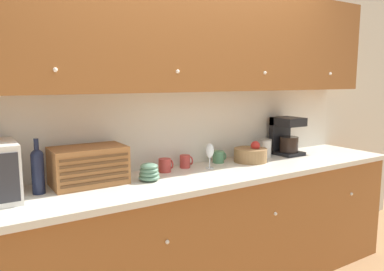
# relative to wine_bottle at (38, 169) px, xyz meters

# --- Properties ---
(wall_back) EXTENTS (5.95, 0.06, 2.60)m
(wall_back) POSITION_rel_wine_bottle_xyz_m (1.07, 0.26, 0.21)
(wall_back) COLOR beige
(wall_back) RESTS_ON ground_plane
(counter_unit) EXTENTS (3.57, 0.67, 0.94)m
(counter_unit) POSITION_rel_wine_bottle_xyz_m (1.07, -0.09, -0.62)
(counter_unit) COLOR #935628
(counter_unit) RESTS_ON ground_plane
(backsplash_panel) EXTENTS (3.55, 0.01, 0.58)m
(backsplash_panel) POSITION_rel_wine_bottle_xyz_m (1.07, 0.22, 0.14)
(backsplash_panel) COLOR silver
(backsplash_panel) RESTS_ON counter_unit
(upper_cabinets) EXTENTS (3.55, 0.35, 0.77)m
(upper_cabinets) POSITION_rel_wine_bottle_xyz_m (1.23, 0.07, 0.81)
(upper_cabinets) COLOR #935628
(upper_cabinets) RESTS_ON backsplash_panel
(wine_bottle) EXTENTS (0.07, 0.07, 0.33)m
(wine_bottle) POSITION_rel_wine_bottle_xyz_m (0.00, 0.00, 0.00)
(wine_bottle) COLOR black
(wine_bottle) RESTS_ON counter_unit
(bread_box) EXTENTS (0.46, 0.28, 0.24)m
(bread_box) POSITION_rel_wine_bottle_xyz_m (0.31, 0.04, -0.03)
(bread_box) COLOR #996033
(bread_box) RESTS_ON counter_unit
(bowl_stack_on_counter) EXTENTS (0.14, 0.14, 0.12)m
(bowl_stack_on_counter) POSITION_rel_wine_bottle_xyz_m (0.68, -0.09, -0.09)
(bowl_stack_on_counter) COLOR slate
(bowl_stack_on_counter) RESTS_ON counter_unit
(mug_patterned_third) EXTENTS (0.10, 0.09, 0.10)m
(mug_patterned_third) POSITION_rel_wine_bottle_xyz_m (0.88, 0.07, -0.10)
(mug_patterned_third) COLOR #B73D38
(mug_patterned_third) RESTS_ON counter_unit
(mug) EXTENTS (0.09, 0.08, 0.10)m
(mug) POSITION_rel_wine_bottle_xyz_m (1.08, 0.10, -0.10)
(mug) COLOR #B73D38
(mug) RESTS_ON counter_unit
(wine_glass) EXTENTS (0.06, 0.06, 0.19)m
(wine_glass) POSITION_rel_wine_bottle_xyz_m (1.22, -0.02, -0.02)
(wine_glass) COLOR silver
(wine_glass) RESTS_ON counter_unit
(mug_blue_second) EXTENTS (0.11, 0.09, 0.10)m
(mug_blue_second) POSITION_rel_wine_bottle_xyz_m (1.39, 0.11, -0.10)
(mug_blue_second) COLOR #4C845B
(mug_blue_second) RESTS_ON counter_unit
(fruit_basket) EXTENTS (0.27, 0.27, 0.17)m
(fruit_basket) POSITION_rel_wine_bottle_xyz_m (1.64, -0.00, -0.09)
(fruit_basket) COLOR #937047
(fruit_basket) RESTS_ON counter_unit
(storage_canister) EXTENTS (0.11, 0.11, 0.15)m
(storage_canister) POSITION_rel_wine_bottle_xyz_m (1.88, 0.08, -0.07)
(storage_canister) COLOR silver
(storage_canister) RESTS_ON counter_unit
(coffee_maker) EXTENTS (0.22, 0.25, 0.34)m
(coffee_maker) POSITION_rel_wine_bottle_xyz_m (2.11, 0.07, 0.02)
(coffee_maker) COLOR black
(coffee_maker) RESTS_ON counter_unit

